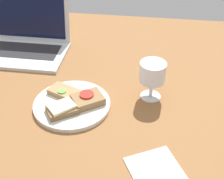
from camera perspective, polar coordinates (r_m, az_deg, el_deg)
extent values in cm
cube|color=brown|center=(107.29, -2.94, -2.30)|extent=(140.00, 140.00, 3.00)
cylinder|color=silver|center=(103.45, -7.33, -2.74)|extent=(25.28, 25.28, 1.46)
cube|color=brown|center=(99.19, -9.13, -3.70)|extent=(11.31, 10.49, 1.91)
cube|color=#F4EAB7|center=(98.29, -9.20, -3.07)|extent=(9.56, 9.39, 0.93)
cube|color=#937047|center=(101.80, -4.44, -1.84)|extent=(12.16, 11.60, 2.46)
cylinder|color=red|center=(101.46, -4.65, -0.90)|extent=(4.63, 4.63, 0.63)
cube|color=#A88456|center=(106.33, -8.64, -0.50)|extent=(12.30, 9.80, 1.82)
cylinder|color=#6BB74C|center=(105.11, -9.19, -0.32)|extent=(2.72, 2.72, 0.35)
cylinder|color=#6BB74C|center=(105.09, -9.14, -0.29)|extent=(2.79, 2.79, 0.45)
cylinder|color=white|center=(107.72, 7.03, -1.23)|extent=(7.00, 7.00, 0.40)
cylinder|color=white|center=(105.67, 7.17, 0.22)|extent=(1.16, 1.16, 6.41)
cylinder|color=white|center=(101.93, 7.44, 3.18)|extent=(8.69, 8.69, 6.71)
cylinder|color=white|center=(102.46, 7.40, 2.74)|extent=(7.99, 7.99, 4.82)
cube|color=silver|center=(134.36, -15.95, 6.17)|extent=(34.82, 22.76, 1.41)
cube|color=#232326|center=(135.59, -15.70, 6.90)|extent=(28.55, 12.52, 0.16)
cube|color=silver|center=(140.19, -14.78, 12.73)|extent=(34.13, 4.06, 20.52)
cube|color=black|center=(139.77, -14.85, 12.64)|extent=(30.64, 2.91, 17.16)
cube|color=white|center=(85.40, 7.82, -14.18)|extent=(17.40, 17.01, 0.40)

